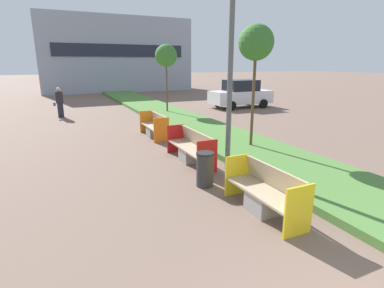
{
  "coord_description": "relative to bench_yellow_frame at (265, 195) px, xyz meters",
  "views": [
    {
      "loc": [
        -2.74,
        -0.63,
        2.94
      ],
      "look_at": [
        0.9,
        7.23,
        0.6
      ],
      "focal_mm": 28.0,
      "sensor_mm": 36.0,
      "label": 1
    }
  ],
  "objects": [
    {
      "name": "planter_grass_strip",
      "position": [
        2.26,
        8.19,
        -0.27
      ],
      "size": [
        2.8,
        120.0,
        0.18
      ],
      "color": "#4C7A38",
      "rests_on": "ground"
    },
    {
      "name": "building_backdrop",
      "position": [
        3.06,
        30.22,
        3.42
      ],
      "size": [
        15.39,
        6.63,
        7.57
      ],
      "color": "#939EAD",
      "rests_on": "ground"
    },
    {
      "name": "bench_yellow_frame",
      "position": [
        0.0,
        0.0,
        0.0
      ],
      "size": [
        0.65,
        1.97,
        0.94
      ],
      "color": "#9E9B96",
      "rests_on": "ground"
    },
    {
      "name": "bench_red_frame",
      "position": [
        0.0,
        3.59,
        0.01
      ],
      "size": [
        0.65,
        2.33,
        0.94
      ],
      "color": "#9E9B96",
      "rests_on": "ground"
    },
    {
      "name": "bench_orange_frame",
      "position": [
        0.0,
        7.17,
        0.0
      ],
      "size": [
        0.65,
        1.98,
        0.94
      ],
      "color": "#9E9B96",
      "rests_on": "ground"
    },
    {
      "name": "litter_bin",
      "position": [
        -0.48,
        1.7,
        0.07
      ],
      "size": [
        0.44,
        0.44,
        0.86
      ],
      "color": "#2D2D30",
      "rests_on": "ground"
    },
    {
      "name": "street_lamp_post",
      "position": [
        0.61,
        2.44,
        3.93
      ],
      "size": [
        0.24,
        0.44,
        7.81
      ],
      "color": "#56595B",
      "rests_on": "ground"
    },
    {
      "name": "sapling_tree_near",
      "position": [
        2.45,
        3.89,
        3.18
      ],
      "size": [
        1.15,
        1.15,
        4.16
      ],
      "color": "brown",
      "rests_on": "ground"
    },
    {
      "name": "sapling_tree_far",
      "position": [
        2.45,
        12.31,
        2.98
      ],
      "size": [
        1.26,
        1.26,
        4.0
      ],
      "color": "brown",
      "rests_on": "ground"
    },
    {
      "name": "pedestrian_walking",
      "position": [
        -3.37,
        13.74,
        0.48
      ],
      "size": [
        0.53,
        0.24,
        1.67
      ],
      "color": "#232633",
      "rests_on": "ground"
    },
    {
      "name": "parked_car_distant",
      "position": [
        7.95,
        12.8,
        0.55
      ],
      "size": [
        4.21,
        2.0,
        1.86
      ],
      "rotation": [
        0.0,
        0.0,
        -0.01
      ],
      "color": "silver",
      "rests_on": "ground"
    }
  ]
}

